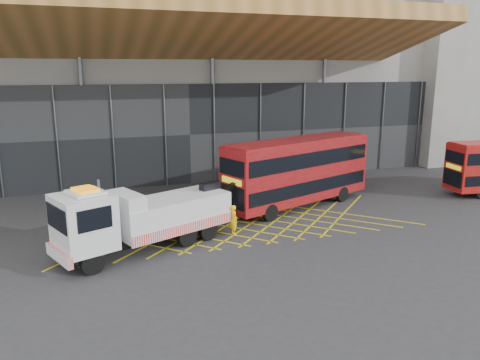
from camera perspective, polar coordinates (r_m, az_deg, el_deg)
name	(u,v)px	position (r m, az deg, el deg)	size (l,w,h in m)	color
ground_plane	(200,229)	(27.70, -4.95, -5.97)	(120.00, 120.00, 0.00)	#2C2C2F
road_markings	(238,225)	(28.31, -0.20, -5.48)	(21.56, 7.16, 0.01)	gold
construction_building	(171,71)	(44.56, -8.37, 13.02)	(55.00, 23.97, 18.00)	gray
east_building	(456,61)	(56.19, 24.84, 13.06)	(15.00, 12.00, 20.00)	gray
recovery_truck	(141,217)	(24.50, -11.96, -4.45)	(10.71, 6.08, 3.85)	black
bus_towed	(298,169)	(31.69, 7.10, 1.28)	(11.53, 6.47, 4.63)	maroon
worker	(234,220)	(26.48, -0.75, -4.88)	(0.63, 0.41, 1.72)	yellow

